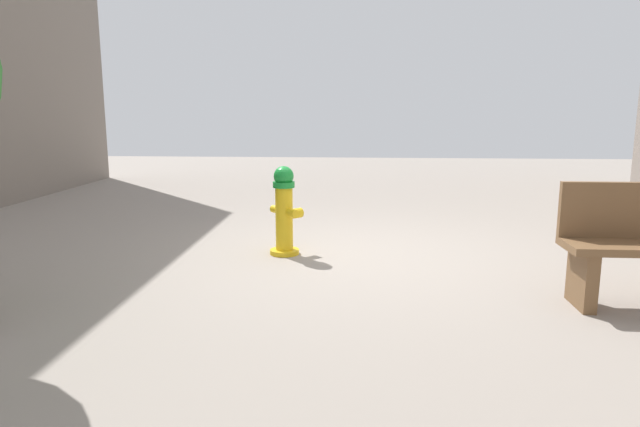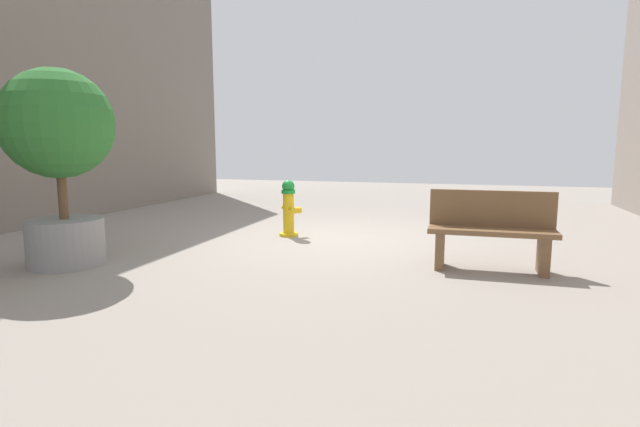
{
  "view_description": "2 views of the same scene",
  "coord_description": "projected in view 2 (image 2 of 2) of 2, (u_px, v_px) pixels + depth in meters",
  "views": [
    {
      "loc": [
        0.07,
        5.73,
        1.52
      ],
      "look_at": [
        0.44,
        0.39,
        0.51
      ],
      "focal_mm": 31.74,
      "sensor_mm": 36.0,
      "label": 1
    },
    {
      "loc": [
        -1.88,
        7.42,
        1.5
      ],
      "look_at": [
        0.15,
        0.48,
        0.47
      ],
      "focal_mm": 27.13,
      "sensor_mm": 36.0,
      "label": 2
    }
  ],
  "objects": [
    {
      "name": "ground_plane",
      "position": [
        337.0,
        239.0,
        7.78
      ],
      "size": [
        23.4,
        23.4,
        0.0
      ],
      "primitive_type": "plane",
      "color": "gray"
    },
    {
      "name": "bench_near",
      "position": [
        491.0,
        230.0,
        5.8
      ],
      "size": [
        1.46,
        0.44,
        0.95
      ],
      "color": "brown",
      "rests_on": "ground_plane"
    },
    {
      "name": "planter_tree",
      "position": [
        59.0,
        145.0,
        5.87
      ],
      "size": [
        1.33,
        1.33,
        2.42
      ],
      "color": "gray",
      "rests_on": "ground_plane"
    },
    {
      "name": "fire_hydrant",
      "position": [
        289.0,
        208.0,
        7.96
      ],
      "size": [
        0.36,
        0.36,
        0.93
      ],
      "color": "gold",
      "rests_on": "ground_plane"
    }
  ]
}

